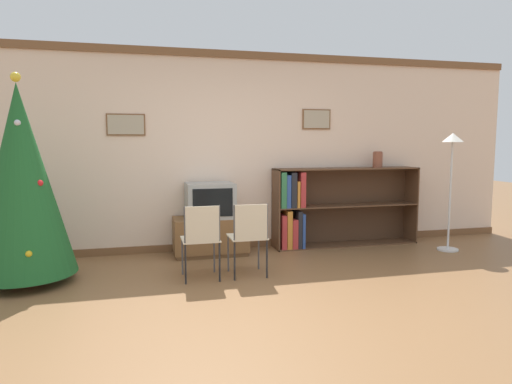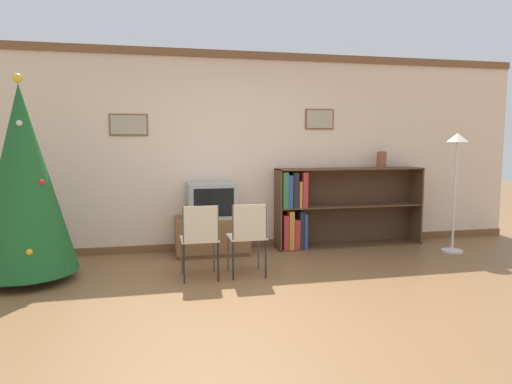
{
  "view_description": "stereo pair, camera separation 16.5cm",
  "coord_description": "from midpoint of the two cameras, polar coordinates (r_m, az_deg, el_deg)",
  "views": [
    {
      "loc": [
        -1.11,
        -3.83,
        1.49
      ],
      "look_at": [
        0.19,
        1.28,
        0.9
      ],
      "focal_mm": 32.0,
      "sensor_mm": 36.0,
      "label": 1
    },
    {
      "loc": [
        -0.95,
        -3.86,
        1.49
      ],
      "look_at": [
        0.19,
        1.28,
        0.9
      ],
      "focal_mm": 32.0,
      "sensor_mm": 36.0,
      "label": 2
    }
  ],
  "objects": [
    {
      "name": "bookshelf",
      "position": [
        6.51,
        7.31,
        -2.06
      ],
      "size": [
        2.13,
        0.36,
        1.11
      ],
      "color": "brown",
      "rests_on": "ground_plane"
    },
    {
      "name": "television",
      "position": [
        5.99,
        -6.56,
        -1.04
      ],
      "size": [
        0.62,
        0.5,
        0.46
      ],
      "color": "#9E9E99",
      "rests_on": "tv_console"
    },
    {
      "name": "standing_lamp",
      "position": [
        6.66,
        22.63,
        3.62
      ],
      "size": [
        0.28,
        0.28,
        1.6
      ],
      "color": "silver",
      "rests_on": "ground_plane"
    },
    {
      "name": "folding_chair_left",
      "position": [
        4.93,
        -7.82,
        -5.62
      ],
      "size": [
        0.4,
        0.4,
        0.82
      ],
      "color": "beige",
      "rests_on": "ground_plane"
    },
    {
      "name": "folding_chair_right",
      "position": [
        5.01,
        -1.84,
        -5.36
      ],
      "size": [
        0.4,
        0.4,
        0.82
      ],
      "color": "beige",
      "rests_on": "ground_plane"
    },
    {
      "name": "ground_plane",
      "position": [
        4.25,
        0.7,
        -14.17
      ],
      "size": [
        24.0,
        24.0,
        0.0
      ],
      "primitive_type": "plane",
      "color": "brown"
    },
    {
      "name": "tv_console",
      "position": [
        6.08,
        -6.51,
        -5.48
      ],
      "size": [
        0.96,
        0.51,
        0.49
      ],
      "color": "brown",
      "rests_on": "ground_plane"
    },
    {
      "name": "christmas_tree",
      "position": [
        5.33,
        -28.07,
        1.27
      ],
      "size": [
        1.03,
        1.03,
        2.19
      ],
      "color": "maroon",
      "rests_on": "ground_plane"
    },
    {
      "name": "wall_back",
      "position": [
        6.3,
        -4.89,
        5.07
      ],
      "size": [
        8.84,
        0.11,
        2.7
      ],
      "color": "beige",
      "rests_on": "ground_plane"
    },
    {
      "name": "vase",
      "position": [
        6.82,
        14.3,
        4.0
      ],
      "size": [
        0.14,
        0.14,
        0.23
      ],
      "color": "brown",
      "rests_on": "bookshelf"
    }
  ]
}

